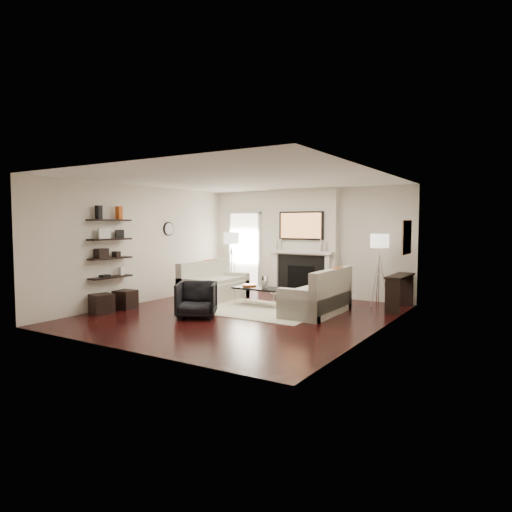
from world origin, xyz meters
The scene contains 71 objects.
room_envelope centered at (0.00, 0.00, 1.35)m, with size 6.00×6.00×6.00m.
chimney_breast centered at (0.00, 2.88, 1.35)m, with size 1.80×0.25×2.70m, color silver.
fireplace_surround centered at (0.00, 2.74, 0.52)m, with size 1.30×0.02×1.04m, color black.
firebox centered at (0.00, 2.73, 0.45)m, with size 0.75×0.02×0.65m, color black.
mantel_pilaster_l centered at (-0.72, 2.71, 0.55)m, with size 0.12×0.08×1.10m, color white.
mantel_pilaster_r centered at (0.72, 2.71, 0.55)m, with size 0.12×0.08×1.10m, color white.
mantel_shelf centered at (0.00, 2.69, 1.12)m, with size 1.70×0.18×0.07m, color white.
tv_body centered at (0.00, 2.71, 1.78)m, with size 1.20×0.06×0.70m, color black.
tv_screen centered at (0.00, 2.68, 1.78)m, with size 1.10×0.01×0.62m, color #BF723F.
candlestick_l_tall centered at (-0.55, 2.70, 1.30)m, with size 0.04×0.04×0.30m, color silver.
candlestick_l_short centered at (-0.68, 2.70, 1.27)m, with size 0.04×0.04×0.24m, color silver.
candlestick_r_tall centered at (0.55, 2.70, 1.30)m, with size 0.04×0.04×0.30m, color silver.
candlestick_r_short centered at (0.68, 2.70, 1.27)m, with size 0.04×0.04×0.24m, color silver.
hallway_panel centered at (-1.85, 2.98, 1.05)m, with size 0.90×0.02×2.10m, color white.
door_trim_l centered at (-2.33, 2.96, 1.05)m, with size 0.06×0.06×2.16m, color white.
door_trim_r centered at (-1.37, 2.96, 1.05)m, with size 0.06×0.06×2.16m, color white.
door_trim_top centered at (-1.85, 2.96, 2.13)m, with size 1.02×0.06×0.06m, color white.
rug centered at (0.08, 0.67, 0.01)m, with size 2.60×2.00×0.01m, color beige.
loveseat_left_base centered at (-1.50, 1.13, 0.21)m, with size 0.85×1.80×0.42m, color beige.
loveseat_left_back centered at (-1.83, 1.13, 0.53)m, with size 0.18×1.80×0.80m, color beige.
loveseat_left_arm_n centered at (-1.50, 0.32, 0.30)m, with size 0.85×0.18×0.60m, color beige.
loveseat_left_arm_s centered at (-1.50, 1.94, 0.30)m, with size 0.85×0.18×0.60m, color beige.
loveseat_left_cushion centered at (-1.45, 1.13, 0.47)m, with size 0.63×1.44×0.10m, color beige.
pillow_left_orange centered at (-1.83, 1.43, 0.73)m, with size 0.10×0.42×0.42m, color #BC5017.
pillow_left_charcoal centered at (-1.83, 0.83, 0.72)m, with size 0.10×0.40×0.40m, color black.
loveseat_right_base centered at (1.24, 0.92, 0.21)m, with size 0.85×1.80×0.42m, color beige.
loveseat_right_back centered at (1.58, 0.92, 0.53)m, with size 0.18×1.80×0.80m, color beige.
loveseat_right_arm_n centered at (1.24, 0.11, 0.30)m, with size 0.85×0.18×0.60m, color beige.
loveseat_right_arm_s centered at (1.24, 1.73, 0.30)m, with size 0.85×0.18×0.60m, color beige.
loveseat_right_cushion centered at (1.19, 0.92, 0.47)m, with size 0.63×1.44×0.10m, color beige.
pillow_right_orange centered at (1.58, 1.22, 0.73)m, with size 0.10×0.42×0.42m, color #BC5017.
pillow_right_charcoal centered at (1.58, 0.62, 0.72)m, with size 0.10×0.40×0.40m, color black.
coffee_table centered at (-0.20, 1.04, 0.40)m, with size 1.10×0.55×0.04m, color black.
coffee_leg_nw centered at (-0.70, 0.82, 0.19)m, with size 0.02×0.02×0.38m, color silver.
coffee_leg_ne centered at (0.30, 0.82, 0.19)m, with size 0.02×0.02×0.38m, color silver.
coffee_leg_sw centered at (-0.70, 1.26, 0.19)m, with size 0.02×0.02×0.38m, color silver.
coffee_leg_se centered at (0.30, 1.26, 0.19)m, with size 0.02×0.02×0.38m, color silver.
hurricane_glass centered at (-0.05, 1.04, 0.56)m, with size 0.14×0.14×0.24m, color white.
hurricane_candle centered at (-0.05, 1.04, 0.50)m, with size 0.11×0.11×0.17m, color white.
copper_bowl centered at (-0.45, 1.04, 0.45)m, with size 0.31×0.31×0.05m, color #B44F1E.
armchair centered at (-0.60, -0.63, 0.38)m, with size 0.74×0.70×0.76m, color black.
lamp_left_post centered at (-1.85, 2.34, 0.60)m, with size 0.02×0.02×1.20m, color silver.
lamp_left_shade centered at (-1.85, 2.34, 1.45)m, with size 0.40×0.40×0.30m, color white.
lamp_left_leg_a centered at (-1.74, 2.34, 0.60)m, with size 0.02×0.02×1.25m, color silver.
lamp_left_leg_b centered at (-1.91, 2.44, 0.60)m, with size 0.02×0.02×1.25m, color silver.
lamp_left_leg_c centered at (-1.91, 2.25, 0.60)m, with size 0.02×0.02×1.25m, color silver.
lamp_right_post centered at (2.05, 2.46, 0.60)m, with size 0.02×0.02×1.20m, color silver.
lamp_right_shade centered at (2.05, 2.46, 1.45)m, with size 0.40×0.40×0.30m, color white.
lamp_right_leg_a centered at (2.16, 2.46, 0.60)m, with size 0.02×0.02×1.25m, color silver.
lamp_right_leg_b centered at (2.00, 2.56, 0.60)m, with size 0.02×0.02×1.25m, color silver.
lamp_right_leg_c centered at (1.99, 2.37, 0.60)m, with size 0.02×0.02×1.25m, color silver.
console_top centered at (2.57, 2.22, 0.73)m, with size 0.35×1.20×0.04m, color black.
console_leg_n centered at (2.57, 1.67, 0.35)m, with size 0.30×0.04×0.71m, color black.
console_leg_s centered at (2.57, 2.77, 0.35)m, with size 0.30×0.04×0.71m, color black.
wall_art centered at (2.73, 2.05, 1.55)m, with size 0.03×0.70×0.70m, color tan.
shelf_bottom centered at (-2.62, -1.00, 0.70)m, with size 0.25×1.00×0.04m, color black.
shelf_lower centered at (-2.62, -1.00, 1.10)m, with size 0.25×1.00×0.04m, color black.
shelf_upper centered at (-2.62, -1.00, 1.50)m, with size 0.25×1.00×0.04m, color black.
shelf_top centered at (-2.62, -1.00, 1.90)m, with size 0.25×1.00×0.04m, color black.
decor_magfile_a centered at (-2.62, -1.27, 2.06)m, with size 0.12×0.10×0.28m, color black.
decor_magfile_b centered at (-2.62, -0.74, 2.06)m, with size 0.12×0.10×0.28m, color #BC5017.
decor_frame_a centered at (-2.62, -1.14, 1.63)m, with size 0.04×0.30×0.22m, color white.
decor_frame_b centered at (-2.62, -0.74, 1.61)m, with size 0.04×0.22×0.18m, color black.
decor_wine_rack centered at (-2.62, -1.23, 1.22)m, with size 0.18×0.25×0.20m, color black.
decor_box_small centered at (-2.62, -0.84, 1.18)m, with size 0.15×0.12×0.12m, color black.
decor_books centered at (-2.62, -1.16, 0.74)m, with size 0.14×0.20×0.05m, color black.
decor_box_tall centered at (-2.62, -0.72, 0.81)m, with size 0.10×0.10×0.18m, color white.
clock_rim centered at (-2.73, 0.90, 1.70)m, with size 0.34×0.34×0.04m, color black.
clock_face centered at (-2.71, 0.90, 1.70)m, with size 0.29×0.29×0.01m, color white.
ottoman_near centered at (-2.47, -0.75, 0.20)m, with size 0.40×0.40×0.40m, color black.
ottoman_far centered at (-2.47, -1.37, 0.20)m, with size 0.40×0.40×0.40m, color black.
Camera 1 is at (5.05, -7.49, 1.83)m, focal length 32.00 mm.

